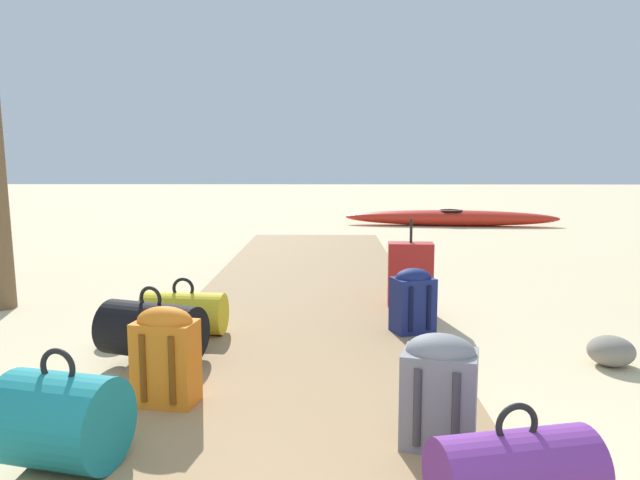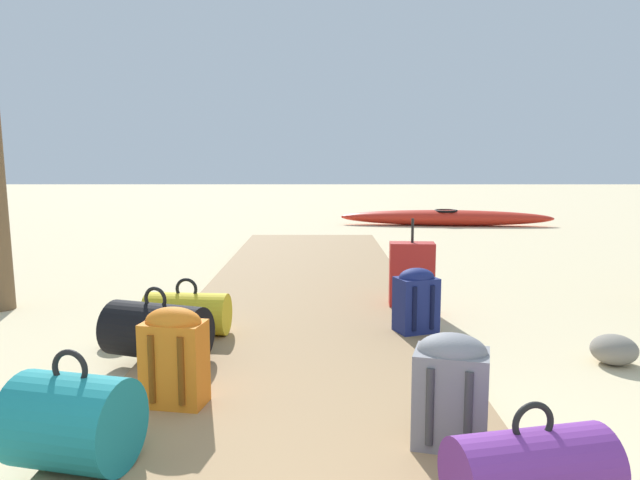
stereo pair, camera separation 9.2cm
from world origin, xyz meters
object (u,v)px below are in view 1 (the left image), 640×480
(backpack_orange, at_px, (166,353))
(kayak, at_px, (451,218))
(duffel_bag_black, at_px, (152,330))
(backpack_grey, at_px, (439,387))
(duffel_bag_purple, at_px, (515,472))
(suitcase_red, at_px, (410,274))
(backpack_navy, at_px, (413,299))
(duffel_bag_teal, at_px, (61,420))
(duffel_bag_yellow, at_px, (184,313))

(backpack_orange, relative_size, kayak, 0.12)
(duffel_bag_black, bearing_deg, backpack_grey, -36.08)
(backpack_grey, relative_size, kayak, 0.12)
(duffel_bag_purple, bearing_deg, kayak, 79.91)
(duffel_bag_purple, relative_size, kayak, 0.14)
(suitcase_red, bearing_deg, backpack_navy, -96.19)
(duffel_bag_teal, xyz_separation_m, duffel_bag_black, (-0.03, 1.40, -0.02))
(duffel_bag_teal, height_order, backpack_grey, backpack_grey)
(duffel_bag_teal, relative_size, duffel_bag_purple, 0.86)
(duffel_bag_black, relative_size, duffel_bag_purple, 1.14)
(duffel_bag_purple, distance_m, backpack_orange, 1.80)
(backpack_grey, relative_size, backpack_orange, 0.98)
(backpack_navy, height_order, kayak, backpack_navy)
(backpack_grey, bearing_deg, duffel_bag_black, 143.92)
(backpack_navy, distance_m, backpack_orange, 2.00)
(duffel_bag_yellow, xyz_separation_m, duffel_bag_black, (-0.08, -0.55, 0.03))
(backpack_grey, height_order, suitcase_red, suitcase_red)
(duffel_bag_yellow, relative_size, suitcase_red, 0.81)
(duffel_bag_yellow, distance_m, suitcase_red, 1.99)
(duffel_bag_yellow, xyz_separation_m, suitcase_red, (1.78, 0.89, 0.12))
(duffel_bag_yellow, distance_m, backpack_navy, 1.69)
(backpack_navy, height_order, backpack_orange, backpack_orange)
(duffel_bag_teal, relative_size, duffel_bag_black, 0.75)
(kayak, bearing_deg, duffel_bag_yellow, -113.64)
(duffel_bag_purple, bearing_deg, duffel_bag_yellow, 127.51)
(duffel_bag_black, distance_m, suitcase_red, 2.35)
(backpack_navy, height_order, duffel_bag_purple, backpack_navy)
(duffel_bag_black, xyz_separation_m, backpack_orange, (0.30, -0.75, 0.09))
(backpack_navy, distance_m, kayak, 8.40)
(backpack_orange, xyz_separation_m, suitcase_red, (1.56, 2.19, 0.01))
(duffel_bag_yellow, height_order, duffel_bag_purple, duffel_bag_yellow)
(backpack_grey, relative_size, duffel_bag_purple, 0.79)
(duffel_bag_teal, bearing_deg, kayak, 70.28)
(backpack_grey, relative_size, suitcase_red, 0.66)
(backpack_orange, xyz_separation_m, kayak, (3.39, 9.53, -0.19))
(duffel_bag_teal, height_order, duffel_bag_yellow, duffel_bag_teal)
(duffel_bag_purple, bearing_deg, backpack_navy, 91.15)
(backpack_grey, bearing_deg, backpack_navy, 85.81)
(backpack_navy, bearing_deg, backpack_orange, -137.27)
(duffel_bag_teal, xyz_separation_m, kayak, (3.65, 10.18, -0.12))
(duffel_bag_yellow, height_order, backpack_navy, backpack_navy)
(duffel_bag_black, distance_m, backpack_orange, 0.81)
(duffel_bag_teal, bearing_deg, duffel_bag_black, 91.33)
(duffel_bag_yellow, relative_size, backpack_navy, 1.31)
(backpack_navy, bearing_deg, duffel_bag_yellow, -177.81)
(duffel_bag_yellow, xyz_separation_m, backpack_orange, (0.22, -1.29, 0.12))
(backpack_orange, bearing_deg, duffel_bag_yellow, 99.57)
(duffel_bag_yellow, distance_m, backpack_orange, 1.32)
(suitcase_red, xyz_separation_m, kayak, (1.83, 7.34, -0.20))
(duffel_bag_teal, bearing_deg, suitcase_red, 57.27)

